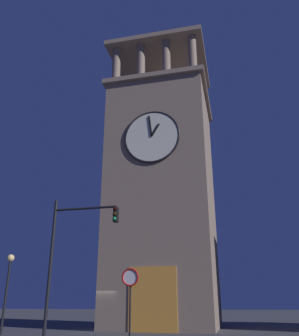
{
  "coord_description": "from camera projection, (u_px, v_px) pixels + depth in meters",
  "views": [
    {
      "loc": [
        -9.31,
        25.01,
        1.68
      ],
      "look_at": [
        -2.53,
        -3.22,
        12.64
      ],
      "focal_mm": 38.58,
      "sensor_mm": 36.0,
      "label": 1
    }
  ],
  "objects": [
    {
      "name": "no_horn_sign",
      "position": [
        130.0,
        284.0,
        15.75
      ],
      "size": [
        0.78,
        0.14,
        3.17
      ],
      "color": "black",
      "rests_on": "ground_plane"
    },
    {
      "name": "clocktower",
      "position": [
        164.0,
        196.0,
        29.83
      ],
      "size": [
        8.39,
        8.96,
        26.47
      ],
      "color": "gray",
      "rests_on": "ground_plane"
    },
    {
      "name": "ground_plane",
      "position": [
        102.0,
        331.0,
        24.19
      ],
      "size": [
        200.0,
        200.0,
        0.0
      ],
      "primitive_type": "plane",
      "color": "#424247"
    },
    {
      "name": "traffic_signal_mid",
      "position": [
        71.0,
        245.0,
        17.8
      ],
      "size": [
        3.49,
        0.41,
        6.73
      ],
      "color": "black",
      "rests_on": "ground_plane"
    },
    {
      "name": "street_lamp",
      "position": [
        8.0,
        277.0,
        22.03
      ],
      "size": [
        0.44,
        0.44,
        4.58
      ],
      "color": "black",
      "rests_on": "ground_plane"
    }
  ]
}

